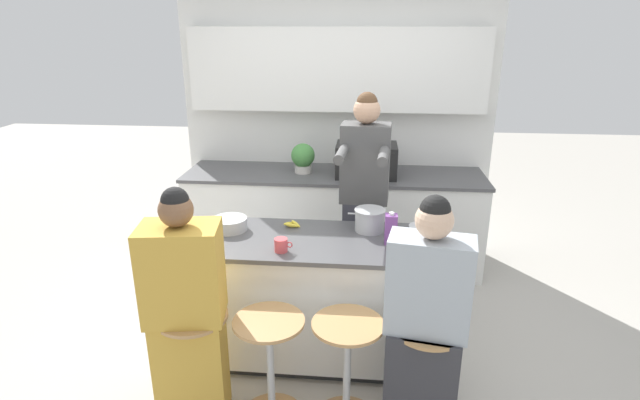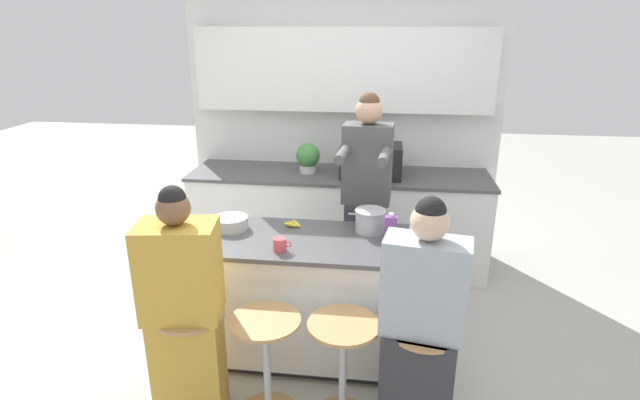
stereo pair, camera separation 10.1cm
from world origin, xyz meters
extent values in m
plane|color=#B2ADA3|center=(0.00, 0.00, 0.00)|extent=(16.00, 16.00, 0.00)
cube|color=silver|center=(0.00, 1.83, 1.35)|extent=(2.97, 0.06, 2.70)
cube|color=white|center=(0.00, 1.72, 1.83)|extent=(2.73, 0.16, 0.75)
cube|color=white|center=(0.00, 1.45, 0.44)|extent=(2.73, 0.67, 0.88)
cube|color=#4C4C4F|center=(0.00, 1.45, 0.90)|extent=(2.76, 0.70, 0.03)
cube|color=black|center=(0.00, 0.00, 0.03)|extent=(1.53, 0.57, 0.06)
cube|color=white|center=(0.00, 0.00, 0.46)|extent=(1.61, 0.65, 0.80)
cube|color=#4C4C4F|center=(0.00, 0.00, 0.87)|extent=(1.65, 0.69, 0.03)
cylinder|color=#B7BABC|center=(-0.66, -0.63, 0.33)|extent=(0.04, 0.04, 0.64)
cylinder|color=tan|center=(-0.66, -0.63, 0.66)|extent=(0.40, 0.40, 0.02)
cylinder|color=#B7BABC|center=(-0.22, -0.64, 0.33)|extent=(0.04, 0.04, 0.64)
cylinder|color=tan|center=(-0.22, -0.64, 0.66)|extent=(0.40, 0.40, 0.02)
cylinder|color=#B7BABC|center=(0.22, -0.62, 0.33)|extent=(0.04, 0.04, 0.64)
cylinder|color=tan|center=(0.22, -0.62, 0.66)|extent=(0.40, 0.40, 0.02)
cylinder|color=#B7BABC|center=(0.66, -0.62, 0.33)|extent=(0.04, 0.04, 0.64)
cylinder|color=tan|center=(0.66, -0.62, 0.66)|extent=(0.40, 0.40, 0.02)
cube|color=#383842|center=(0.29, 0.54, 0.49)|extent=(0.31, 0.24, 0.97)
cube|color=#4C4C4C|center=(0.29, 0.54, 1.26)|extent=(0.37, 0.25, 0.58)
cylinder|color=#4C4C4C|center=(0.13, 0.29, 1.39)|extent=(0.09, 0.32, 0.07)
cylinder|color=#4C4C4C|center=(0.41, 0.27, 1.39)|extent=(0.09, 0.32, 0.07)
sphere|color=tan|center=(0.29, 0.54, 1.65)|extent=(0.21, 0.21, 0.19)
sphere|color=#513823|center=(0.29, 0.54, 1.70)|extent=(0.16, 0.16, 0.15)
cube|color=gold|center=(-0.68, -0.65, 0.34)|extent=(0.42, 0.32, 0.67)
cube|color=gold|center=(-0.68, -0.65, 0.95)|extent=(0.46, 0.34, 0.55)
sphere|color=brown|center=(-0.68, -0.65, 1.31)|extent=(0.21, 0.21, 0.18)
sphere|color=black|center=(-0.68, -0.65, 1.36)|extent=(0.17, 0.17, 0.15)
cube|color=#333338|center=(0.64, -0.65, 0.34)|extent=(0.43, 0.33, 0.67)
cube|color=#9EA8B2|center=(0.64, -0.65, 0.94)|extent=(0.46, 0.29, 0.54)
sphere|color=#DBB293|center=(0.64, -0.65, 1.30)|extent=(0.22, 0.22, 0.19)
sphere|color=black|center=(0.64, -0.65, 1.36)|extent=(0.18, 0.18, 0.16)
cylinder|color=#B7BABC|center=(0.33, 0.18, 0.96)|extent=(0.20, 0.20, 0.15)
cylinder|color=#B7BABC|center=(0.33, 0.18, 1.04)|extent=(0.21, 0.21, 0.01)
cylinder|color=#B7BABC|center=(0.20, 0.18, 1.01)|extent=(0.05, 0.01, 0.01)
cylinder|color=#B7BABC|center=(0.45, 0.18, 1.01)|extent=(0.05, 0.01, 0.01)
cylinder|color=#B7BABC|center=(0.68, 0.11, 0.92)|extent=(0.19, 0.19, 0.07)
cylinder|color=#B7BABC|center=(-0.62, 0.11, 0.93)|extent=(0.24, 0.24, 0.08)
cylinder|color=#DB4C51|center=(-0.22, -0.20, 0.93)|extent=(0.08, 0.08, 0.09)
torus|color=#DB4C51|center=(-0.16, -0.20, 0.93)|extent=(0.04, 0.01, 0.04)
cylinder|color=#DB4C51|center=(0.59, -0.11, 0.93)|extent=(0.07, 0.07, 0.08)
torus|color=#DB4C51|center=(0.64, -0.11, 0.93)|extent=(0.04, 0.01, 0.04)
ellipsoid|color=yellow|center=(-0.21, 0.18, 0.91)|extent=(0.10, 0.04, 0.04)
ellipsoid|color=yellow|center=(-0.23, 0.20, 0.91)|extent=(0.08, 0.10, 0.04)
ellipsoid|color=yellow|center=(-0.18, 0.20, 0.91)|extent=(0.09, 0.09, 0.04)
cube|color=#7A428E|center=(0.46, -0.01, 0.99)|extent=(0.08, 0.08, 0.20)
cylinder|color=white|center=(0.46, -0.01, 1.09)|extent=(0.03, 0.03, 0.02)
cube|color=black|center=(0.29, 1.40, 1.06)|extent=(0.54, 0.36, 0.29)
cube|color=black|center=(0.25, 1.22, 1.06)|extent=(0.34, 0.01, 0.22)
cube|color=black|center=(0.49, 1.22, 1.06)|extent=(0.10, 0.01, 0.23)
cylinder|color=beige|center=(-0.29, 1.45, 0.95)|extent=(0.16, 0.16, 0.07)
sphere|color=#478942|center=(-0.29, 1.45, 1.08)|extent=(0.22, 0.22, 0.22)
camera|label=1|loc=(0.29, -2.98, 2.22)|focal=28.00mm
camera|label=2|loc=(0.39, -2.97, 2.22)|focal=28.00mm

